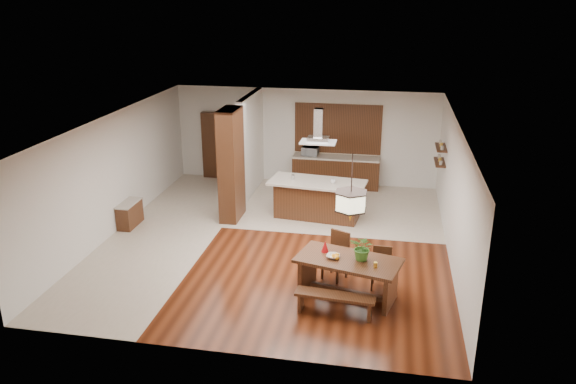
% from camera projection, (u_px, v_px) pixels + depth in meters
% --- Properties ---
extents(room_shell, '(9.00, 9.04, 2.92)m').
position_uv_depth(room_shell, '(275.00, 158.00, 12.74)').
color(room_shell, '#3D180B').
rests_on(room_shell, ground).
extents(tile_hallway, '(2.50, 9.00, 0.01)m').
position_uv_depth(tile_hallway, '(167.00, 232.00, 13.91)').
color(tile_hallway, beige).
rests_on(tile_hallway, ground).
extents(tile_kitchen, '(5.50, 4.00, 0.01)m').
position_uv_depth(tile_kitchen, '(338.00, 207.00, 15.54)').
color(tile_kitchen, beige).
rests_on(tile_kitchen, ground).
extents(soffit_band, '(8.00, 9.00, 0.02)m').
position_uv_depth(soffit_band, '(275.00, 122.00, 12.47)').
color(soffit_band, '#422610').
rests_on(soffit_band, room_shell).
extents(partition_pier, '(0.45, 1.00, 2.90)m').
position_uv_depth(partition_pier, '(231.00, 165.00, 14.30)').
color(partition_pier, black).
rests_on(partition_pier, ground).
extents(partition_stub, '(0.18, 2.40, 2.90)m').
position_uv_depth(partition_stub, '(251.00, 144.00, 16.24)').
color(partition_stub, silver).
rests_on(partition_stub, ground).
extents(hallway_console, '(0.37, 0.88, 0.63)m').
position_uv_depth(hallway_console, '(130.00, 214.00, 14.17)').
color(hallway_console, black).
rests_on(hallway_console, ground).
extents(hallway_doorway, '(1.10, 0.20, 2.10)m').
position_uv_depth(hallway_doorway, '(220.00, 146.00, 17.62)').
color(hallway_doorway, black).
rests_on(hallway_doorway, ground).
extents(rear_counter, '(2.60, 0.62, 0.95)m').
position_uv_depth(rear_counter, '(336.00, 172.00, 16.99)').
color(rear_counter, black).
rests_on(rear_counter, ground).
extents(kitchen_window, '(2.60, 0.08, 1.50)m').
position_uv_depth(kitchen_window, '(338.00, 129.00, 16.81)').
color(kitchen_window, '#A16730').
rests_on(kitchen_window, room_shell).
extents(shelf_lower, '(0.26, 0.90, 0.04)m').
position_uv_depth(shelf_lower, '(440.00, 162.00, 14.71)').
color(shelf_lower, black).
rests_on(shelf_lower, room_shell).
extents(shelf_upper, '(0.26, 0.90, 0.04)m').
position_uv_depth(shelf_upper, '(441.00, 147.00, 14.57)').
color(shelf_upper, black).
rests_on(shelf_upper, room_shell).
extents(dining_table, '(2.13, 1.43, 0.81)m').
position_uv_depth(dining_table, '(348.00, 269.00, 10.76)').
color(dining_table, black).
rests_on(dining_table, ground).
extents(dining_bench, '(1.49, 0.44, 0.41)m').
position_uv_depth(dining_bench, '(335.00, 304.00, 10.29)').
color(dining_bench, black).
rests_on(dining_bench, ground).
extents(dining_chair_left, '(0.59, 0.59, 1.00)m').
position_uv_depth(dining_chair_left, '(335.00, 256.00, 11.50)').
color(dining_chair_left, black).
rests_on(dining_chair_left, ground).
extents(dining_chair_right, '(0.39, 0.39, 0.85)m').
position_uv_depth(dining_chair_right, '(381.00, 269.00, 11.14)').
color(dining_chair_right, black).
rests_on(dining_chair_right, ground).
extents(pendant_lantern, '(0.64, 0.64, 1.31)m').
position_uv_depth(pendant_lantern, '(351.00, 188.00, 10.21)').
color(pendant_lantern, beige).
rests_on(pendant_lantern, room_shell).
extents(foliage_plant, '(0.57, 0.54, 0.51)m').
position_uv_depth(foliage_plant, '(363.00, 248.00, 10.57)').
color(foliage_plant, '#376C24').
rests_on(foliage_plant, dining_table).
extents(fruit_bowl, '(0.28, 0.28, 0.06)m').
position_uv_depth(fruit_bowl, '(333.00, 256.00, 10.73)').
color(fruit_bowl, beige).
rests_on(fruit_bowl, dining_table).
extents(napkin_cone, '(0.17, 0.17, 0.23)m').
position_uv_depth(napkin_cone, '(325.00, 246.00, 10.95)').
color(napkin_cone, '#A50B0F').
rests_on(napkin_cone, dining_table).
extents(gold_ornament, '(0.08, 0.08, 0.10)m').
position_uv_depth(gold_ornament, '(375.00, 265.00, 10.35)').
color(gold_ornament, gold).
rests_on(gold_ornament, dining_table).
extents(kitchen_island, '(2.57, 1.34, 1.02)m').
position_uv_depth(kitchen_island, '(317.00, 199.00, 14.62)').
color(kitchen_island, black).
rests_on(kitchen_island, ground).
extents(range_hood, '(0.90, 0.55, 0.87)m').
position_uv_depth(range_hood, '(319.00, 126.00, 13.97)').
color(range_hood, silver).
rests_on(range_hood, room_shell).
extents(island_cup, '(0.14, 0.14, 0.10)m').
position_uv_depth(island_cup, '(333.00, 181.00, 14.26)').
color(island_cup, white).
rests_on(island_cup, kitchen_island).
extents(microwave, '(0.53, 0.38, 0.27)m').
position_uv_depth(microwave, '(310.00, 151.00, 16.89)').
color(microwave, silver).
rests_on(microwave, rear_counter).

